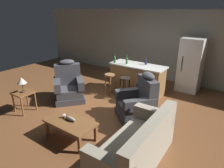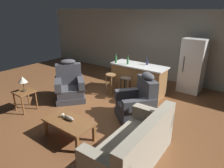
# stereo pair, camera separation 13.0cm
# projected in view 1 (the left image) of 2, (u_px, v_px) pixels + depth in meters

# --- Properties ---
(ground_plane) EXTENTS (12.00, 12.00, 0.00)m
(ground_plane) POSITION_uv_depth(u_px,v_px,m) (113.00, 107.00, 5.66)
(ground_plane) COLOR brown
(back_wall) EXTENTS (12.00, 0.05, 2.60)m
(back_wall) POSITION_uv_depth(u_px,v_px,m) (161.00, 46.00, 7.57)
(back_wall) COLOR #B2B2A3
(back_wall) RESTS_ON ground_plane
(coffee_table) EXTENTS (1.10, 0.60, 0.42)m
(coffee_table) POSITION_uv_depth(u_px,v_px,m) (70.00, 124.00, 4.20)
(coffee_table) COLOR brown
(coffee_table) RESTS_ON ground_plane
(fish_figurine) EXTENTS (0.34, 0.10, 0.10)m
(fish_figurine) POSITION_uv_depth(u_px,v_px,m) (69.00, 118.00, 4.22)
(fish_figurine) COLOR #4C3823
(fish_figurine) RESTS_ON coffee_table
(couch) EXTENTS (0.89, 1.92, 0.94)m
(couch) POSITION_uv_depth(u_px,v_px,m) (137.00, 147.00, 3.54)
(couch) COLOR #9E937F
(couch) RESTS_ON ground_plane
(recliner_near_lamp) EXTENTS (1.18, 1.18, 1.20)m
(recliner_near_lamp) POSITION_uv_depth(u_px,v_px,m) (69.00, 86.00, 6.04)
(recliner_near_lamp) COLOR #3D3D42
(recliner_near_lamp) RESTS_ON ground_plane
(recliner_near_island) EXTENTS (1.18, 1.18, 1.20)m
(recliner_near_island) POSITION_uv_depth(u_px,v_px,m) (138.00, 103.00, 4.99)
(recliner_near_island) COLOR #3D3D42
(recliner_near_island) RESTS_ON ground_plane
(end_table) EXTENTS (0.48, 0.48, 0.56)m
(end_table) POSITION_uv_depth(u_px,v_px,m) (24.00, 95.00, 5.32)
(end_table) COLOR brown
(end_table) RESTS_ON ground_plane
(table_lamp) EXTENTS (0.24, 0.24, 0.41)m
(table_lamp) POSITION_uv_depth(u_px,v_px,m) (22.00, 81.00, 5.17)
(table_lamp) COLOR #4C3823
(table_lamp) RESTS_ON end_table
(kitchen_island) EXTENTS (1.80, 0.70, 0.95)m
(kitchen_island) POSITION_uv_depth(u_px,v_px,m) (137.00, 79.00, 6.52)
(kitchen_island) COLOR olive
(kitchen_island) RESTS_ON ground_plane
(bar_stool_left) EXTENTS (0.32, 0.32, 0.68)m
(bar_stool_left) POSITION_uv_depth(u_px,v_px,m) (110.00, 80.00, 6.39)
(bar_stool_left) COLOR olive
(bar_stool_left) RESTS_ON ground_plane
(bar_stool_middle) EXTENTS (0.32, 0.32, 0.68)m
(bar_stool_middle) POSITION_uv_depth(u_px,v_px,m) (125.00, 84.00, 6.09)
(bar_stool_middle) COLOR black
(bar_stool_middle) RESTS_ON ground_plane
(bar_stool_right) EXTENTS (0.32, 0.32, 0.68)m
(bar_stool_right) POSITION_uv_depth(u_px,v_px,m) (141.00, 88.00, 5.78)
(bar_stool_right) COLOR black
(bar_stool_right) RESTS_ON ground_plane
(refrigerator) EXTENTS (0.70, 0.69, 1.76)m
(refrigerator) POSITION_uv_depth(u_px,v_px,m) (191.00, 65.00, 6.57)
(refrigerator) COLOR white
(refrigerator) RESTS_ON ground_plane
(bottle_tall_green) EXTENTS (0.07, 0.07, 0.31)m
(bottle_tall_green) POSITION_uv_depth(u_px,v_px,m) (115.00, 59.00, 6.51)
(bottle_tall_green) COLOR #2D6B38
(bottle_tall_green) RESTS_ON kitchen_island
(bottle_short_amber) EXTENTS (0.07, 0.07, 0.22)m
(bottle_short_amber) POSITION_uv_depth(u_px,v_px,m) (146.00, 62.00, 6.34)
(bottle_short_amber) COLOR #23284C
(bottle_short_amber) RESTS_ON kitchen_island
(bottle_wine_dark) EXTENTS (0.06, 0.06, 0.30)m
(bottle_wine_dark) POSITION_uv_depth(u_px,v_px,m) (127.00, 61.00, 6.38)
(bottle_wine_dark) COLOR #2D6B38
(bottle_wine_dark) RESTS_ON kitchen_island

